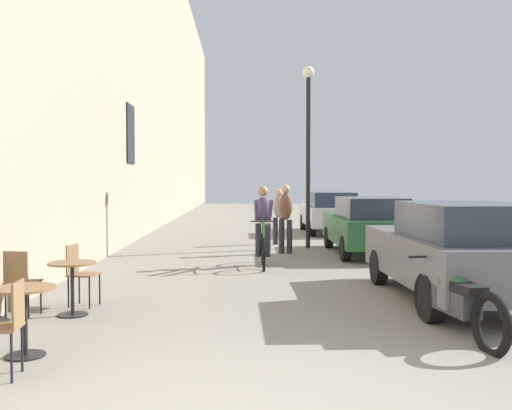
{
  "coord_description": "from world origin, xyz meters",
  "views": [
    {
      "loc": [
        0.03,
        -4.02,
        1.8
      ],
      "look_at": [
        0.41,
        11.06,
        1.2
      ],
      "focal_mm": 41.05,
      "sensor_mm": 36.0,
      "label": 1
    }
  ],
  "objects_px": {
    "cafe_table_near": "(25,306)",
    "pedestrian_near": "(286,215)",
    "cafe_chair_mid_toward_street": "(79,270)",
    "parked_car_third": "(329,212)",
    "parked_car_second": "(368,225)",
    "cyclist_on_bicycle": "(263,228)",
    "cafe_chair_mid_toward_wall": "(20,278)",
    "parked_motorcycle": "(457,301)",
    "cafe_chair_near_toward_wall": "(7,322)",
    "street_lamp": "(308,133)",
    "pedestrian_mid": "(279,213)",
    "parked_car_nearest": "(456,250)",
    "cafe_table_mid": "(72,277)"
  },
  "relations": [
    {
      "from": "cyclist_on_bicycle",
      "to": "pedestrian_near",
      "type": "xyz_separation_m",
      "value": [
        0.65,
        2.22,
        0.16
      ]
    },
    {
      "from": "parked_car_second",
      "to": "parked_motorcycle",
      "type": "xyz_separation_m",
      "value": [
        -0.61,
        -7.64,
        -0.33
      ]
    },
    {
      "from": "street_lamp",
      "to": "parked_car_third",
      "type": "distance_m",
      "value": 5.38
    },
    {
      "from": "street_lamp",
      "to": "cyclist_on_bicycle",
      "type": "bearing_deg",
      "value": -111.73
    },
    {
      "from": "street_lamp",
      "to": "pedestrian_mid",
      "type": "bearing_deg",
      "value": 125.02
    },
    {
      "from": "cyclist_on_bicycle",
      "to": "parked_car_second",
      "type": "height_order",
      "value": "cyclist_on_bicycle"
    },
    {
      "from": "cafe_table_mid",
      "to": "parked_car_second",
      "type": "xyz_separation_m",
      "value": [
        5.39,
        6.48,
        0.22
      ]
    },
    {
      "from": "cafe_table_near",
      "to": "pedestrian_mid",
      "type": "relative_size",
      "value": 0.45
    },
    {
      "from": "cafe_chair_mid_toward_wall",
      "to": "pedestrian_near",
      "type": "height_order",
      "value": "pedestrian_near"
    },
    {
      "from": "parked_car_second",
      "to": "parked_motorcycle",
      "type": "relative_size",
      "value": 1.88
    },
    {
      "from": "pedestrian_mid",
      "to": "cafe_chair_mid_toward_street",
      "type": "bearing_deg",
      "value": -112.38
    },
    {
      "from": "cafe_chair_mid_toward_street",
      "to": "parked_car_nearest",
      "type": "height_order",
      "value": "parked_car_nearest"
    },
    {
      "from": "parked_car_second",
      "to": "pedestrian_near",
      "type": "bearing_deg",
      "value": 172.64
    },
    {
      "from": "cafe_chair_mid_toward_street",
      "to": "parked_car_third",
      "type": "xyz_separation_m",
      "value": [
        5.44,
        11.95,
        0.23
      ]
    },
    {
      "from": "pedestrian_mid",
      "to": "parked_car_second",
      "type": "xyz_separation_m",
      "value": [
        2.04,
        -2.44,
        -0.16
      ]
    },
    {
      "from": "cafe_chair_mid_toward_wall",
      "to": "cyclist_on_bicycle",
      "type": "bearing_deg",
      "value": 53.47
    },
    {
      "from": "street_lamp",
      "to": "parked_motorcycle",
      "type": "relative_size",
      "value": 2.29
    },
    {
      "from": "cafe_chair_near_toward_wall",
      "to": "pedestrian_near",
      "type": "bearing_deg",
      "value": 70.56
    },
    {
      "from": "cafe_chair_near_toward_wall",
      "to": "cafe_chair_mid_toward_street",
      "type": "height_order",
      "value": "same"
    },
    {
      "from": "cafe_chair_mid_toward_street",
      "to": "cafe_chair_mid_toward_wall",
      "type": "height_order",
      "value": "same"
    },
    {
      "from": "pedestrian_near",
      "to": "parked_motorcycle",
      "type": "relative_size",
      "value": 0.81
    },
    {
      "from": "cafe_table_near",
      "to": "pedestrian_near",
      "type": "distance_m",
      "value": 9.22
    },
    {
      "from": "pedestrian_mid",
      "to": "parked_car_second",
      "type": "height_order",
      "value": "pedestrian_mid"
    },
    {
      "from": "cafe_chair_mid_toward_wall",
      "to": "street_lamp",
      "type": "height_order",
      "value": "street_lamp"
    },
    {
      "from": "cafe_table_mid",
      "to": "pedestrian_mid",
      "type": "height_order",
      "value": "pedestrian_mid"
    },
    {
      "from": "parked_car_second",
      "to": "cyclist_on_bicycle",
      "type": "bearing_deg",
      "value": -143.61
    },
    {
      "from": "cyclist_on_bicycle",
      "to": "street_lamp",
      "type": "xyz_separation_m",
      "value": [
        1.34,
        3.37,
        2.3
      ]
    },
    {
      "from": "cafe_table_near",
      "to": "parked_car_second",
      "type": "distance_m",
      "value": 9.9
    },
    {
      "from": "cafe_chair_near_toward_wall",
      "to": "cafe_chair_mid_toward_wall",
      "type": "distance_m",
      "value": 2.55
    },
    {
      "from": "parked_motorcycle",
      "to": "parked_car_nearest",
      "type": "bearing_deg",
      "value": 70.02
    },
    {
      "from": "parked_car_nearest",
      "to": "cafe_table_mid",
      "type": "bearing_deg",
      "value": -172.01
    },
    {
      "from": "parked_car_third",
      "to": "parked_motorcycle",
      "type": "distance_m",
      "value": 13.72
    },
    {
      "from": "cafe_chair_mid_toward_wall",
      "to": "cyclist_on_bicycle",
      "type": "xyz_separation_m",
      "value": [
        3.4,
        4.59,
        0.29
      ]
    },
    {
      "from": "cafe_chair_mid_toward_wall",
      "to": "parked_car_nearest",
      "type": "height_order",
      "value": "parked_car_nearest"
    },
    {
      "from": "cafe_chair_near_toward_wall",
      "to": "parked_motorcycle",
      "type": "distance_m",
      "value": 4.86
    },
    {
      "from": "cafe_chair_near_toward_wall",
      "to": "cyclist_on_bicycle",
      "type": "bearing_deg",
      "value": 69.58
    },
    {
      "from": "cafe_chair_mid_toward_street",
      "to": "parked_motorcycle",
      "type": "xyz_separation_m",
      "value": [
        4.86,
        -1.76,
        -0.11
      ]
    },
    {
      "from": "cafe_table_mid",
      "to": "street_lamp",
      "type": "bearing_deg",
      "value": 62.66
    },
    {
      "from": "cafe_table_mid",
      "to": "cafe_chair_mid_toward_wall",
      "type": "relative_size",
      "value": 0.81
    },
    {
      "from": "cafe_table_mid",
      "to": "street_lamp",
      "type": "relative_size",
      "value": 0.15
    },
    {
      "from": "cyclist_on_bicycle",
      "to": "pedestrian_near",
      "type": "relative_size",
      "value": 1.02
    },
    {
      "from": "cafe_table_mid",
      "to": "parked_car_second",
      "type": "height_order",
      "value": "parked_car_second"
    },
    {
      "from": "cafe_chair_near_toward_wall",
      "to": "parked_car_second",
      "type": "xyz_separation_m",
      "value": [
        5.27,
        8.98,
        0.22
      ]
    },
    {
      "from": "cafe_table_near",
      "to": "parked_motorcycle",
      "type": "xyz_separation_m",
      "value": [
        4.74,
        0.69,
        -0.12
      ]
    },
    {
      "from": "cyclist_on_bicycle",
      "to": "parked_car_third",
      "type": "distance_m",
      "value": 8.45
    },
    {
      "from": "parked_car_nearest",
      "to": "parked_car_third",
      "type": "xyz_separation_m",
      "value": [
        -0.12,
        11.78,
        -0.03
      ]
    },
    {
      "from": "cafe_chair_mid_toward_wall",
      "to": "street_lamp",
      "type": "distance_m",
      "value": 9.62
    },
    {
      "from": "pedestrian_near",
      "to": "parked_car_second",
      "type": "relative_size",
      "value": 0.43
    },
    {
      "from": "parked_car_third",
      "to": "parked_motorcycle",
      "type": "bearing_deg",
      "value": -92.43
    },
    {
      "from": "cafe_chair_near_toward_wall",
      "to": "parked_car_third",
      "type": "bearing_deg",
      "value": 70.78
    }
  ]
}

